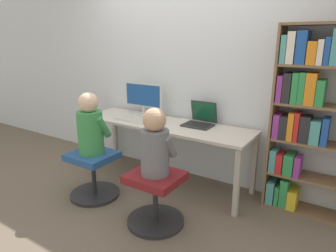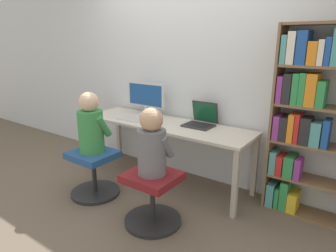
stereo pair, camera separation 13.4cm
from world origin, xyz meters
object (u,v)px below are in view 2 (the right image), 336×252
Objects in this scene: bookshelf at (307,120)px; desktop_monitor at (146,98)px; laptop at (201,121)px; office_chair_left at (94,171)px; keyboard at (132,119)px; office_chair_right at (153,196)px; person_at_laptop at (152,144)px; person_at_monitor at (91,125)px.

desktop_monitor is at bearing -179.73° from bookshelf.
office_chair_left is (-0.82, -0.87, -0.51)m from laptop.
bookshelf is (1.86, 0.30, 0.21)m from keyboard.
office_chair_right is (0.82, -0.66, -0.47)m from keyboard.
person_at_laptop is at bearing 90.00° from office_chair_right.
keyboard reaches higher than office_chair_right.
laptop is at bearing 46.53° from office_chair_left.
person_at_laptop is (0.00, 0.00, 0.50)m from office_chair_right.
bookshelf is (1.05, 0.96, 0.68)m from office_chair_right.
person_at_monitor reaches higher than office_chair_right.
bookshelf is at bearing 25.33° from office_chair_left.
bookshelf is at bearing 9.14° from keyboard.
keyboard is 1.15m from office_chair_right.
bookshelf reaches higher than office_chair_left.
person_at_laptop is (0.82, -0.65, 0.04)m from keyboard.
person_at_monitor is at bearing -93.73° from keyboard.
bookshelf is (1.08, 0.04, 0.17)m from laptop.
bookshelf reaches higher than office_chair_right.
person_at_monitor is (-0.82, -0.86, 0.01)m from laptop.
office_chair_right is at bearing -38.79° from keyboard.
keyboard is 1.05m from person_at_laptop.
bookshelf is at bearing 42.37° from office_chair_right.
desktop_monitor is 1.07× the size of office_chair_right.
laptop is 0.60× the size of office_chair_right.
person_at_monitor is (-0.00, 0.00, 0.52)m from office_chair_left.
person_at_laptop is (0.03, -0.92, -0.00)m from laptop.
office_chair_right is 1.57m from bookshelf.
person_at_monitor reaches higher than desktop_monitor.
person_at_laptop reaches higher than office_chair_right.
laptop is 1.30m from office_chair_left.
bookshelf is (1.89, 0.01, 0.00)m from desktop_monitor.
office_chair_left is 2.21m from bookshelf.
desktop_monitor is 0.90m from person_at_monitor.
person_at_laptop is (0.85, -0.06, -0.02)m from person_at_monitor.
bookshelf reaches higher than desktop_monitor.
desktop_monitor is at bearing 89.47° from office_chair_left.
person_at_monitor is (-0.01, -0.89, -0.15)m from desktop_monitor.
office_chair_left is 0.88× the size of person_at_laptop.
keyboard is at bearing -170.86° from bookshelf.
desktop_monitor reaches higher than office_chair_right.
person_at_laptop is at bearing -3.71° from person_at_monitor.
office_chair_right is 0.50m from person_at_laptop.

